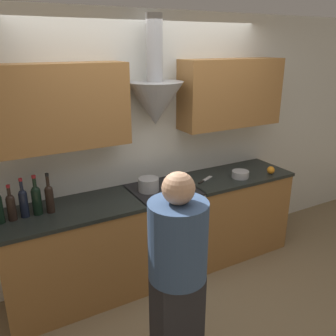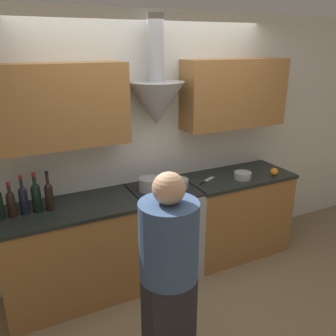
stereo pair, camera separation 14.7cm
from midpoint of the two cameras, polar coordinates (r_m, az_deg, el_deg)
name	(u,v)px [view 2 (the right image)]	position (r m, az deg, el deg)	size (l,w,h in m)	color
ground_plane	(177,286)	(3.75, 2.64, -18.37)	(12.00, 12.00, 0.00)	#847051
wall_back	(151,131)	(3.57, -1.62, 5.97)	(8.40, 0.54, 2.60)	silver
counter_left	(73,253)	(3.46, -13.83, -13.14)	(1.25, 0.62, 0.94)	#9E6B38
counter_right	(235,213)	(4.15, 11.68, -7.15)	(1.19, 0.62, 0.94)	#9E6B38
stove_range	(164,230)	(3.72, 0.44, -10.00)	(0.64, 0.60, 0.94)	#A8AAAF
wine_bottle_1	(11,203)	(3.16, -22.66, -5.17)	(0.07, 0.07, 0.31)	black
wine_bottle_2	(23,199)	(3.17, -20.96, -4.63)	(0.07, 0.07, 0.34)	black
wine_bottle_3	(36,196)	(3.18, -19.15, -4.28)	(0.08, 0.08, 0.35)	black
wine_bottle_4	(49,195)	(3.17, -17.30, -4.15)	(0.07, 0.07, 0.35)	black
stock_pot	(149,184)	(3.45, -1.87, -2.62)	(0.20, 0.20, 0.13)	#A8AAAF
mixing_bowl	(177,183)	(3.54, 2.69, -2.47)	(0.22, 0.22, 0.08)	#A8AAAF
orange_fruit	(274,172)	(4.04, 17.68, -0.57)	(0.08, 0.08, 0.08)	orange
saucepan	(243,175)	(3.85, 12.97, -1.19)	(0.18, 0.18, 0.07)	#A8AAAF
chefs_knife	(207,180)	(3.74, 7.35, -2.00)	(0.24, 0.14, 0.01)	silver
person_foreground_left	(169,277)	(2.40, 1.95, -17.11)	(0.38, 0.38, 1.59)	#28282D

